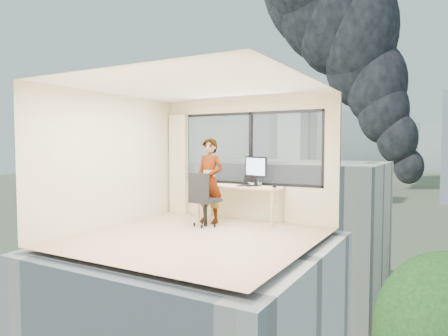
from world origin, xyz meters
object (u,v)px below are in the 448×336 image
Objects in this scene: chair at (205,199)px; laptop at (246,181)px; monitor at (256,171)px; handbag at (254,181)px; game_console at (253,184)px; desk at (239,203)px; person at (210,181)px.

laptop is (0.49, 0.82, 0.31)m from chair.
monitor reaches higher than handbag.
game_console is 0.22m from laptop.
game_console is at bearing 139.47° from handbag.
desk is at bearing -116.95° from game_console.
chair is 4.69× the size of handbag.
monitor is at bearing 18.22° from desk.
handbag is (0.09, 0.17, -0.01)m from laptop.
person is at bearing -127.04° from handbag.
chair is 1.01m from laptop.
desk is 1.66× the size of chair.
chair is at bearing -111.95° from desk.
person is 0.77m from laptop.
chair is at bearing -65.83° from person.
person is 2.79× the size of monitor.
game_console is (0.68, 0.66, -0.08)m from person.
chair is at bearing -103.91° from laptop.
person is at bearing -115.52° from game_console.
monitor is at bearing -25.40° from handbag.
chair reaches higher than game_console.
monitor is 2.69× the size of handbag.
laptop reaches higher than desk.
desk is at bearing 49.72° from person.
monitor is at bearing 59.28° from chair.
handbag is at bearing 34.84° from desk.
laptop is 0.19m from handbag.
monitor is at bearing -20.65° from game_console.
chair is at bearing -104.28° from monitor.
desk is 7.80× the size of handbag.
chair is 0.63× the size of person.
monitor is 0.29m from laptop.
desk is 1.04× the size of person.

